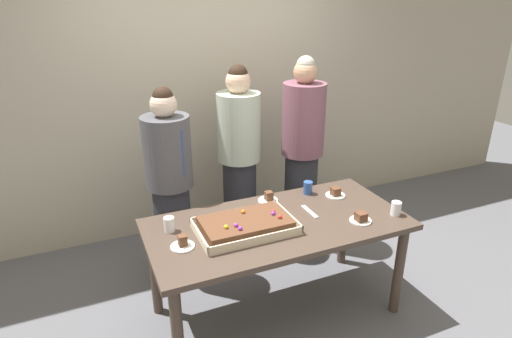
{
  "coord_description": "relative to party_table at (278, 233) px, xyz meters",
  "views": [
    {
      "loc": [
        -1.16,
        -2.3,
        2.2
      ],
      "look_at": [
        -0.1,
        0.15,
        1.1
      ],
      "focal_mm": 30.1,
      "sensor_mm": 36.0,
      "label": 1
    }
  ],
  "objects": [
    {
      "name": "person_striped_tie_right",
      "position": [
        0.11,
        1.01,
        0.19
      ],
      "size": [
        0.37,
        0.37,
        1.67
      ],
      "rotation": [
        0.0,
        0.0,
        -1.91
      ],
      "color": "#28282D",
      "rests_on": "ground_plane"
    },
    {
      "name": "plated_slice_near_right",
      "position": [
        -0.67,
        -0.05,
        0.11
      ],
      "size": [
        0.15,
        0.15,
        0.08
      ],
      "color": "white",
      "rests_on": "party_table"
    },
    {
      "name": "person_green_shirt_behind",
      "position": [
        0.66,
        0.86,
        0.22
      ],
      "size": [
        0.37,
        0.37,
        1.73
      ],
      "rotation": [
        0.0,
        0.0,
        -2.37
      ],
      "color": "#28282D",
      "rests_on": "ground_plane"
    },
    {
      "name": "drink_cup_nearest",
      "position": [
        0.8,
        -0.24,
        0.14
      ],
      "size": [
        0.07,
        0.07,
        0.1
      ],
      "primitive_type": "cylinder",
      "color": "white",
      "rests_on": "party_table"
    },
    {
      "name": "plated_slice_near_left",
      "position": [
        0.52,
        -0.22,
        0.12
      ],
      "size": [
        0.15,
        0.15,
        0.07
      ],
      "color": "white",
      "rests_on": "party_table"
    },
    {
      "name": "plated_slice_far_right",
      "position": [
        0.58,
        0.19,
        0.11
      ],
      "size": [
        0.15,
        0.15,
        0.07
      ],
      "color": "white",
      "rests_on": "party_table"
    },
    {
      "name": "drink_cup_middle",
      "position": [
        -0.7,
        0.17,
        0.14
      ],
      "size": [
        0.07,
        0.07,
        0.1
      ],
      "primitive_type": "cylinder",
      "color": "white",
      "rests_on": "party_table"
    },
    {
      "name": "party_table",
      "position": [
        0.0,
        0.0,
        0.0
      ],
      "size": [
        1.77,
        0.85,
        0.75
      ],
      "color": "#47382D",
      "rests_on": "ground_plane"
    },
    {
      "name": "person_serving_front",
      "position": [
        -0.56,
        0.76,
        0.15
      ],
      "size": [
        0.36,
        0.36,
        1.59
      ],
      "rotation": [
        0.0,
        0.0,
        -1.18
      ],
      "color": "#28282D",
      "rests_on": "ground_plane"
    },
    {
      "name": "sheet_cake",
      "position": [
        -0.24,
        -0.01,
        0.13
      ],
      "size": [
        0.64,
        0.4,
        0.11
      ],
      "color": "beige",
      "rests_on": "party_table"
    },
    {
      "name": "ground_plane",
      "position": [
        0.0,
        0.0,
        -0.66
      ],
      "size": [
        12.0,
        12.0,
        0.0
      ],
      "primitive_type": "plane",
      "color": "#5B5B60"
    },
    {
      "name": "interior_back_panel",
      "position": [
        0.0,
        1.6,
        0.84
      ],
      "size": [
        8.0,
        0.12,
        3.0
      ],
      "primitive_type": "cube",
      "color": "#B2A893",
      "rests_on": "ground_plane"
    },
    {
      "name": "plated_slice_far_left",
      "position": [
        0.07,
        0.32,
        0.11
      ],
      "size": [
        0.15,
        0.15,
        0.08
      ],
      "color": "white",
      "rests_on": "party_table"
    },
    {
      "name": "cake_server_utensil",
      "position": [
        0.27,
        0.04,
        0.1
      ],
      "size": [
        0.03,
        0.2,
        0.01
      ],
      "primitive_type": "cube",
      "color": "silver",
      "rests_on": "party_table"
    },
    {
      "name": "drink_cup_far_end",
      "position": [
        0.41,
        0.31,
        0.14
      ],
      "size": [
        0.07,
        0.07,
        0.1
      ],
      "primitive_type": "cylinder",
      "color": "#2D5199",
      "rests_on": "party_table"
    }
  ]
}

